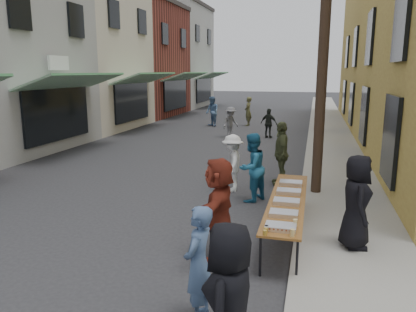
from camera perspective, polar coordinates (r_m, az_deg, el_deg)
The scene contains 27 objects.
ground at distance 9.50m, azimuth -12.38°, elevation -8.62°, with size 120.00×120.00×0.00m, color #28282B.
sidewalk at distance 23.14m, azimuth 16.69°, elevation 3.32°, with size 2.20×60.00×0.10m, color gray.
storefront_row at distance 26.90m, azimuth -17.51°, elevation 13.11°, with size 8.00×37.00×9.00m.
utility_pole_near at distance 10.96m, azimuth 16.17°, elevation 17.80°, with size 0.26×0.26×9.00m, color #2D2116.
utility_pole_mid at distance 22.93m, azimuth 15.57°, elevation 14.48°, with size 0.26×0.26×9.00m, color #2D2116.
utility_pole_far at distance 34.92m, azimuth 15.38°, elevation 13.43°, with size 0.26×0.26×9.00m, color #2D2116.
serving_table at distance 8.38m, azimuth 11.11°, elevation -6.21°, with size 0.70×4.00×0.75m.
catering_tray_sausage at distance 6.80m, azimuth 10.19°, elevation -9.80°, with size 0.50×0.33×0.08m, color maroon.
catering_tray_foil_b at distance 7.41m, azimuth 10.61°, elevation -7.98°, with size 0.50×0.33×0.08m, color #B2B2B7.
catering_tray_buns at distance 8.07m, azimuth 10.98°, elevation -6.33°, with size 0.50×0.33×0.08m, color tan.
catering_tray_foil_d at distance 8.74m, azimuth 11.30°, elevation -4.93°, with size 0.50×0.33×0.08m, color #B2B2B7.
catering_tray_buns_end at distance 9.41m, azimuth 11.58°, elevation -3.73°, with size 0.50×0.33×0.08m, color tan.
condiment_jar_a at distance 6.55m, azimuth 8.01°, elevation -10.62°, with size 0.07×0.07×0.08m, color #A57F26.
condiment_jar_b at distance 6.64m, azimuth 8.12°, elevation -10.30°, with size 0.07×0.07×0.08m, color #A57F26.
condiment_jar_c at distance 6.73m, azimuth 8.22°, elevation -9.98°, with size 0.07×0.07×0.08m, color #A57F26.
cup_stack at distance 6.56m, azimuth 11.78°, elevation -10.54°, with size 0.08×0.08×0.12m, color tan.
guest_front_a at distance 4.53m, azimuth 3.04°, elevation -20.02°, with size 0.87×0.56×1.78m, color black.
guest_front_b at distance 5.50m, azimuth -1.35°, elevation -14.94°, with size 0.58×0.38×1.60m, color #425A80.
guest_front_c at distance 10.34m, azimuth 6.14°, elevation -1.63°, with size 0.86×0.67×1.76m, color #216488.
guest_front_d at distance 11.18m, azimuth 3.45°, elevation -1.00°, with size 1.03×0.59×1.59m, color silver.
guest_front_e at distance 12.01m, azimuth 10.23°, elevation 0.38°, with size 1.09×0.45×1.86m, color #4C5430.
guest_queue_back at distance 7.25m, azimuth 1.51°, elevation -7.24°, with size 1.68×0.54×1.81m, color maroon.
server at distance 7.85m, azimuth 20.12°, elevation -6.06°, with size 0.84×0.55×1.73m, color black.
passerby_left at distance 20.45m, azimuth 3.20°, elevation 4.77°, with size 0.99×0.57×1.53m, color slate.
passerby_mid at distance 20.44m, azimuth 8.55°, elevation 4.56°, with size 0.86×0.36×1.47m, color black.
passerby_right at distance 25.00m, azimuth 5.65°, elevation 6.27°, with size 0.64×0.42×1.76m, color brown.
passerby_far at distance 24.56m, azimuth 0.59°, elevation 6.29°, with size 0.88×0.68×1.80m, color #577BA9.
Camera 1 is at (4.16, -7.89, 3.28)m, focal length 35.00 mm.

